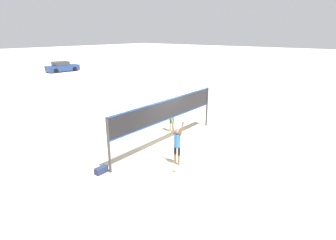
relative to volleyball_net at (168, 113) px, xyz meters
name	(u,v)px	position (x,y,z in m)	size (l,w,h in m)	color
ground_plane	(168,144)	(0.00, 0.00, -1.71)	(200.00, 200.00, 0.00)	beige
volleyball_net	(168,113)	(0.00, 0.00, 0.00)	(7.63, 0.11, 2.40)	#38383D
player_spiker	(177,142)	(-1.44, -1.69, -0.64)	(0.28, 0.69, 2.05)	#8C664C
player_blocker	(172,112)	(1.51, 0.96, -0.49)	(0.28, 0.73, 2.30)	beige
volleyball	(176,169)	(-1.98, -2.05, -1.59)	(0.24, 0.24, 0.24)	white
gear_bag	(101,170)	(-4.05, 0.24, -1.58)	(0.54, 0.25, 0.27)	navy
parked_car_near	(62,67)	(10.72, 29.17, -1.04)	(4.71, 2.32, 1.51)	navy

